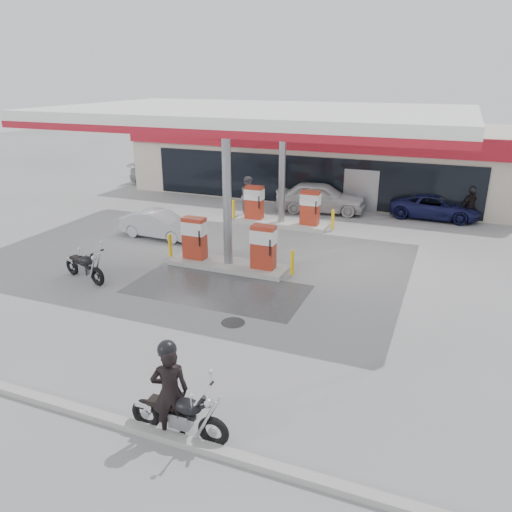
{
  "coord_description": "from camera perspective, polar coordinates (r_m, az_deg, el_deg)",
  "views": [
    {
      "loc": [
        7.47,
        -13.79,
        6.84
      ],
      "look_at": [
        1.73,
        0.47,
        1.2
      ],
      "focal_mm": 35.0,
      "sensor_mm": 36.0,
      "label": 1
    }
  ],
  "objects": [
    {
      "name": "store_building",
      "position": [
        31.03,
        7.89,
        10.99
      ],
      "size": [
        22.0,
        8.22,
        4.0
      ],
      "color": "#BBAD9C",
      "rests_on": "ground"
    },
    {
      "name": "pump_island_far",
      "position": [
        23.84,
        2.92,
        5.21
      ],
      "size": [
        5.14,
        1.3,
        1.78
      ],
      "color": "#9E9E99",
      "rests_on": "ground"
    },
    {
      "name": "wet_patch",
      "position": [
        16.9,
        -4.48,
        -3.79
      ],
      "size": [
        6.0,
        3.0,
        0.0
      ],
      "primitive_type": "cube",
      "color": "#4C4C4F",
      "rests_on": "ground"
    },
    {
      "name": "sedan_white",
      "position": [
        26.33,
        7.38,
        6.68
      ],
      "size": [
        4.84,
        2.5,
        1.58
      ],
      "primitive_type": "imported",
      "rotation": [
        0.0,
        0.0,
        1.71
      ],
      "color": "silver",
      "rests_on": "ground"
    },
    {
      "name": "biker_walking",
      "position": [
        26.3,
        23.31,
        5.28
      ],
      "size": [
        1.01,
        0.92,
        1.66
      ],
      "primitive_type": "imported",
      "rotation": [
        0.0,
        0.0,
        0.67
      ],
      "color": "black",
      "rests_on": "ground"
    },
    {
      "name": "hatchback_silver",
      "position": [
        22.42,
        -10.95,
        3.57
      ],
      "size": [
        3.62,
        1.42,
        1.17
      ],
      "primitive_type": "imported",
      "rotation": [
        0.0,
        0.0,
        1.52
      ],
      "color": "#B4B6BD",
      "rests_on": "ground"
    },
    {
      "name": "attendant",
      "position": [
        25.4,
        -0.86,
        6.87
      ],
      "size": [
        1.04,
        1.17,
        2.02
      ],
      "primitive_type": "imported",
      "rotation": [
        0.0,
        0.0,
        1.9
      ],
      "color": "#555459",
      "rests_on": "ground"
    },
    {
      "name": "kerb",
      "position": [
        12.15,
        -22.03,
        -15.36
      ],
      "size": [
        28.0,
        0.25,
        0.15
      ],
      "primitive_type": "cube",
      "color": "gray",
      "rests_on": "ground"
    },
    {
      "name": "canopy",
      "position": [
        20.28,
        0.26,
        15.7
      ],
      "size": [
        16.0,
        10.02,
        5.51
      ],
      "color": "silver",
      "rests_on": "ground"
    },
    {
      "name": "main_motorcycle",
      "position": [
        10.43,
        -8.64,
        -17.58
      ],
      "size": [
        2.17,
        0.83,
        1.12
      ],
      "rotation": [
        0.0,
        0.0,
        0.01
      ],
      "color": "black",
      "rests_on": "ground"
    },
    {
      "name": "ground",
      "position": [
        17.11,
        -5.98,
        -3.53
      ],
      "size": [
        90.0,
        90.0,
        0.0
      ],
      "primitive_type": "plane",
      "color": "gray",
      "rests_on": "ground"
    },
    {
      "name": "biker_main",
      "position": [
        10.21,
        -9.81,
        -15.06
      ],
      "size": [
        0.87,
        0.79,
        2.0
      ],
      "primitive_type": "imported",
      "rotation": [
        0.0,
        0.0,
        3.7
      ],
      "color": "black",
      "rests_on": "ground"
    },
    {
      "name": "parked_car_right",
      "position": [
        26.55,
        19.78,
        5.35
      ],
      "size": [
        4.36,
        2.07,
        1.2
      ],
      "primitive_type": "imported",
      "rotation": [
        0.0,
        0.0,
        1.55
      ],
      "color": "#141745",
      "rests_on": "ground"
    },
    {
      "name": "drain_cover",
      "position": [
        14.69,
        -2.65,
        -7.62
      ],
      "size": [
        0.7,
        0.7,
        0.01
      ],
      "primitive_type": "cylinder",
      "color": "#38383A",
      "rests_on": "ground"
    },
    {
      "name": "parked_car_left",
      "position": [
        33.26,
        -10.34,
        9.14
      ],
      "size": [
        4.74,
        2.06,
        1.36
      ],
      "primitive_type": "imported",
      "rotation": [
        0.0,
        0.0,
        1.61
      ],
      "color": "#94969B",
      "rests_on": "ground"
    },
    {
      "name": "pump_island_near",
      "position": [
        18.51,
        -3.2,
        0.77
      ],
      "size": [
        5.14,
        1.3,
        1.78
      ],
      "color": "#9E9E99",
      "rests_on": "ground"
    },
    {
      "name": "parked_motorcycle",
      "position": [
        18.38,
        -18.97,
        -1.17
      ],
      "size": [
        2.16,
        1.07,
        1.14
      ],
      "rotation": [
        0.0,
        0.0,
        -0.3
      ],
      "color": "black",
      "rests_on": "ground"
    }
  ]
}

